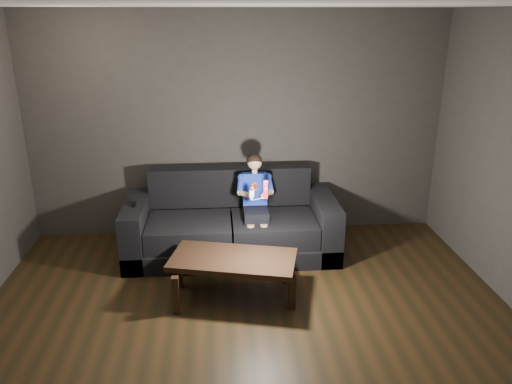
{
  "coord_description": "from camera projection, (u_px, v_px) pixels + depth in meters",
  "views": [
    {
      "loc": [
        -0.25,
        -3.41,
        2.65
      ],
      "look_at": [
        0.15,
        1.55,
        0.85
      ],
      "focal_mm": 35.0,
      "sensor_mm": 36.0,
      "label": 1
    }
  ],
  "objects": [
    {
      "name": "nunchuk_white",
      "position": [
        252.0,
        193.0,
        5.16
      ],
      "size": [
        0.07,
        0.1,
        0.15
      ],
      "color": "white",
      "rests_on": "child"
    },
    {
      "name": "wii_remote_red",
      "position": [
        266.0,
        189.0,
        5.15
      ],
      "size": [
        0.05,
        0.08,
        0.19
      ],
      "color": "#D61542",
      "rests_on": "child"
    },
    {
      "name": "coffee_table",
      "position": [
        233.0,
        263.0,
        4.8
      ],
      "size": [
        1.3,
        0.86,
        0.43
      ],
      "color": "black",
      "rests_on": "floor"
    },
    {
      "name": "floor",
      "position": [
        253.0,
        353.0,
        4.11
      ],
      "size": [
        5.0,
        5.0,
        0.0
      ],
      "primitive_type": "plane",
      "color": "black",
      "rests_on": "ground"
    },
    {
      "name": "wii_remote_black",
      "position": [
        134.0,
        204.0,
        5.48
      ],
      "size": [
        0.04,
        0.15,
        0.03
      ],
      "color": "black",
      "rests_on": "sofa"
    },
    {
      "name": "back_wall",
      "position": [
        237.0,
        127.0,
        6.0
      ],
      "size": [
        5.0,
        0.04,
        2.7
      ],
      "primitive_type": "cube",
      "color": "#3A3532",
      "rests_on": "ground"
    },
    {
      "name": "ceiling",
      "position": [
        252.0,
        4.0,
        3.2
      ],
      "size": [
        5.0,
        5.0,
        0.02
      ],
      "primitive_type": "cube",
      "color": "silver",
      "rests_on": "back_wall"
    },
    {
      "name": "child",
      "position": [
        255.0,
        195.0,
        5.57
      ],
      "size": [
        0.41,
        0.5,
        1.0
      ],
      "color": "black",
      "rests_on": "sofa"
    },
    {
      "name": "sofa",
      "position": [
        231.0,
        227.0,
        5.77
      ],
      "size": [
        2.39,
        1.03,
        0.92
      ],
      "color": "black",
      "rests_on": "floor"
    }
  ]
}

